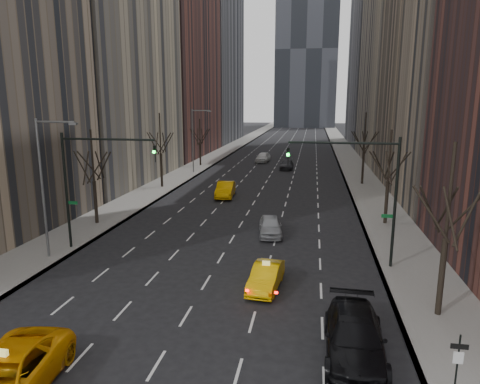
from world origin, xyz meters
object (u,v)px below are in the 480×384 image
at_px(taxi_sedan, 266,277).
at_px(silver_sedan_ahead, 270,226).
at_px(parked_suv_black, 354,337).
at_px(taxi_suv, 5,378).

distance_m(taxi_sedan, silver_sedan_ahead, 9.78).
xyz_separation_m(silver_sedan_ahead, parked_suv_black, (4.97, -15.59, 0.12)).
bearing_deg(taxi_sedan, parked_suv_black, -48.41).
relative_size(taxi_suv, parked_suv_black, 1.02).
distance_m(taxi_suv, parked_suv_black, 13.02).
relative_size(taxi_sedan, parked_suv_black, 0.71).
distance_m(taxi_sedan, parked_suv_black, 7.22).
bearing_deg(parked_suv_black, taxi_sedan, 127.55).
bearing_deg(silver_sedan_ahead, taxi_suv, -117.12).
height_order(taxi_sedan, silver_sedan_ahead, silver_sedan_ahead).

